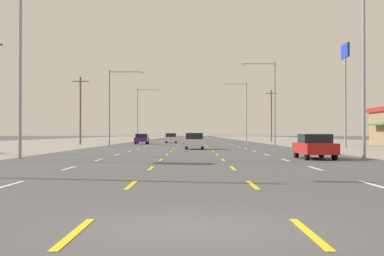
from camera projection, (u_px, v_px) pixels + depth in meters
The scene contains 18 objects.
ground_plane at pixel (193, 144), 74.60m from camera, with size 572.00×572.00×0.00m, color #4C4C4F.
lot_apron_left at pixel (13, 144), 74.64m from camera, with size 28.00×440.00×0.01m, color gray.
lot_apron_right at pixel (373, 144), 74.56m from camera, with size 28.00×440.00×0.01m, color gray.
lane_markings at pixel (193, 141), 113.09m from camera, with size 10.64×227.60×0.01m.
signal_span_wire at pixel (202, 25), 19.67m from camera, with size 25.36×0.53×9.01m.
sedan_far_right_nearest at pixel (315, 146), 31.85m from camera, with size 1.80×4.50×1.46m.
hatchback_center_turn_near at pixel (195, 141), 51.55m from camera, with size 1.72×3.90×1.54m.
sedan_far_left_mid at pixel (143, 139), 77.06m from camera, with size 1.80×4.50×1.46m.
hatchback_inner_left_midfar at pixel (172, 138), 85.31m from camera, with size 1.72×3.90×1.54m.
pole_sign_right_row_1 at pixel (346, 69), 56.80m from camera, with size 0.24×2.49×10.86m.
streetlight_left_row_0 at pixel (26, 58), 32.09m from camera, with size 3.47×0.26×10.49m.
streetlight_right_row_0 at pixel (356, 53), 32.06m from camera, with size 4.98×0.26×10.71m.
streetlight_left_row_1 at pixel (114, 101), 66.60m from camera, with size 4.42×0.26×9.31m.
streetlight_right_row_1 at pixel (272, 97), 66.58m from camera, with size 4.26×0.26×10.31m.
streetlight_left_row_2 at pixel (141, 111), 101.13m from camera, with size 4.23×0.26×9.92m.
streetlight_right_row_2 at pixel (245, 108), 101.10m from camera, with size 4.26×0.26×11.00m.
utility_pole_left_row_1 at pixel (81, 109), 73.39m from camera, with size 2.20×0.26×9.15m.
utility_pole_right_row_2 at pixel (272, 115), 99.89m from camera, with size 2.20×0.26×9.51m.
Camera 1 is at (0.00, -8.61, 1.49)m, focal length 50.90 mm.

